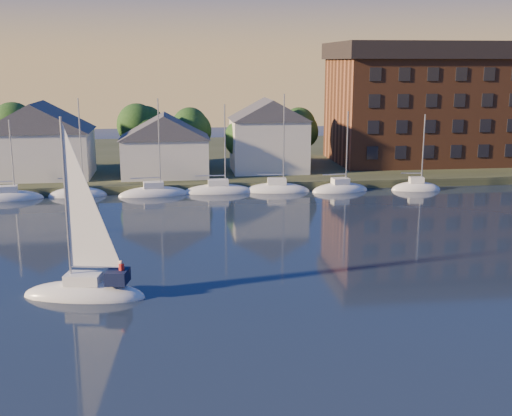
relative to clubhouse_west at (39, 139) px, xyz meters
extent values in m
plane|color=black|center=(22.00, -58.00, -5.93)|extent=(260.00, 260.00, 0.00)
cube|color=#313921|center=(22.00, 17.00, -5.93)|extent=(160.00, 50.00, 2.00)
cube|color=brown|center=(22.00, -6.00, -5.93)|extent=(120.00, 3.00, 1.00)
cube|color=silver|center=(0.00, 0.00, -1.93)|extent=(13.00, 9.00, 6.00)
cube|color=silver|center=(16.00, -1.00, -2.43)|extent=(11.00, 8.00, 5.00)
cube|color=silver|center=(30.00, 1.00, -1.43)|extent=(10.00, 8.00, 7.00)
cube|color=brown|center=(56.00, 7.00, 2.57)|extent=(30.00, 16.00, 15.00)
cube|color=black|center=(56.00, 7.00, 11.27)|extent=(31.00, 17.00, 2.40)
cylinder|color=#3A251A|center=(-4.00, 5.00, -3.18)|extent=(0.50, 0.50, 3.50)
sphere|color=#193914|center=(-4.00, 5.00, 1.27)|extent=(5.40, 5.40, 5.40)
cylinder|color=#3A251A|center=(4.00, 5.00, -3.18)|extent=(0.50, 0.50, 3.50)
sphere|color=#193914|center=(4.00, 5.00, 1.27)|extent=(5.40, 5.40, 5.40)
cylinder|color=#3A251A|center=(12.00, 5.00, -3.18)|extent=(0.50, 0.50, 3.50)
sphere|color=#193914|center=(12.00, 5.00, 1.27)|extent=(5.40, 5.40, 5.40)
cylinder|color=#3A251A|center=(20.00, 5.00, -3.18)|extent=(0.50, 0.50, 3.50)
sphere|color=#193914|center=(20.00, 5.00, 1.27)|extent=(5.40, 5.40, 5.40)
cylinder|color=#3A251A|center=(28.00, 5.00, -3.18)|extent=(0.50, 0.50, 3.50)
sphere|color=#193914|center=(28.00, 5.00, 1.27)|extent=(5.40, 5.40, 5.40)
cylinder|color=#3A251A|center=(36.00, 5.00, -3.18)|extent=(0.50, 0.50, 3.50)
sphere|color=#193914|center=(36.00, 5.00, 1.27)|extent=(5.40, 5.40, 5.40)
cylinder|color=#3A251A|center=(44.00, 5.00, -3.18)|extent=(0.50, 0.50, 3.50)
sphere|color=#193914|center=(44.00, 5.00, 1.27)|extent=(5.40, 5.40, 5.40)
cylinder|color=#3A251A|center=(52.00, 5.00, -3.18)|extent=(0.50, 0.50, 3.50)
sphere|color=#193914|center=(52.00, 5.00, 1.27)|extent=(5.40, 5.40, 5.40)
cylinder|color=#3A251A|center=(60.00, 5.00, -3.18)|extent=(0.50, 0.50, 3.50)
sphere|color=#193914|center=(60.00, 5.00, 1.27)|extent=(5.40, 5.40, 5.40)
ellipsoid|color=silver|center=(-2.00, -9.00, -5.93)|extent=(7.50, 2.40, 2.20)
cube|color=white|center=(-2.00, -9.00, -4.63)|extent=(2.10, 1.32, 0.70)
cylinder|color=#A5A8AD|center=(-1.25, -9.00, 0.02)|extent=(0.16, 0.16, 10.00)
cylinder|color=#A5A8AD|center=(-2.83, -9.00, -3.78)|extent=(3.15, 0.12, 0.12)
ellipsoid|color=silver|center=(6.00, -9.00, -5.93)|extent=(7.50, 2.40, 2.20)
cube|color=white|center=(6.00, -9.00, -4.63)|extent=(2.10, 1.32, 0.70)
cylinder|color=#A5A8AD|center=(6.75, -9.00, 0.02)|extent=(0.16, 0.16, 10.00)
cylinder|color=#A5A8AD|center=(5.17, -9.00, -3.78)|extent=(3.15, 0.12, 0.12)
ellipsoid|color=silver|center=(14.00, -9.00, -5.93)|extent=(7.50, 2.40, 2.20)
cube|color=white|center=(14.00, -9.00, -4.63)|extent=(2.10, 1.32, 0.70)
cylinder|color=#A5A8AD|center=(14.75, -9.00, 0.02)|extent=(0.16, 0.16, 10.00)
cylinder|color=#A5A8AD|center=(13.17, -9.00, -3.78)|extent=(3.15, 0.12, 0.12)
ellipsoid|color=silver|center=(22.00, -9.00, -5.93)|extent=(7.50, 2.40, 2.20)
cube|color=white|center=(22.00, -9.00, -4.63)|extent=(2.10, 1.32, 0.70)
cylinder|color=#A5A8AD|center=(22.75, -9.00, 0.02)|extent=(0.16, 0.16, 10.00)
cylinder|color=#A5A8AD|center=(21.17, -9.00, -3.78)|extent=(3.15, 0.12, 0.12)
ellipsoid|color=silver|center=(30.00, -9.00, -5.93)|extent=(7.50, 2.40, 2.20)
cube|color=white|center=(30.00, -9.00, -4.63)|extent=(2.10, 1.32, 0.70)
cylinder|color=#A5A8AD|center=(30.75, -9.00, 0.02)|extent=(0.16, 0.16, 10.00)
cylinder|color=#A5A8AD|center=(29.17, -9.00, -3.78)|extent=(3.15, 0.12, 0.12)
ellipsoid|color=silver|center=(38.00, -9.00, -5.93)|extent=(7.50, 2.40, 2.20)
cube|color=white|center=(38.00, -9.00, -4.63)|extent=(2.10, 1.32, 0.70)
cylinder|color=#A5A8AD|center=(38.75, -9.00, 0.02)|extent=(0.16, 0.16, 10.00)
cylinder|color=#A5A8AD|center=(37.17, -9.00, -3.78)|extent=(3.15, 0.12, 0.12)
ellipsoid|color=silver|center=(46.00, -9.00, -5.93)|extent=(7.50, 2.40, 2.20)
cube|color=white|center=(46.00, -9.00, -4.63)|extent=(2.10, 1.32, 0.70)
cylinder|color=#A5A8AD|center=(46.75, -9.00, 0.02)|extent=(0.16, 0.16, 10.00)
cylinder|color=#A5A8AD|center=(45.17, -9.00, -3.78)|extent=(3.15, 0.12, 0.12)
ellipsoid|color=silver|center=(10.74, -42.70, -5.93)|extent=(8.81, 4.34, 2.20)
cube|color=white|center=(10.74, -42.70, -4.63)|extent=(2.61, 1.93, 0.70)
cylinder|color=#A5A8AD|center=(9.91, -42.53, 0.64)|extent=(0.16, 0.16, 11.25)
cylinder|color=#A5A8AD|center=(11.65, -42.88, -3.78)|extent=(3.50, 0.82, 0.12)
cube|color=black|center=(13.05, -43.17, -4.43)|extent=(1.70, 1.88, 0.90)
camera|label=1|loc=(16.97, -85.06, 9.67)|focal=45.00mm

